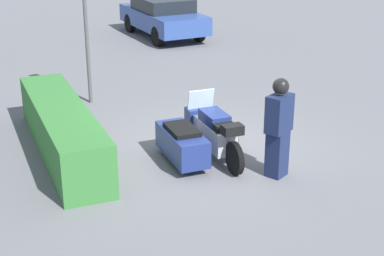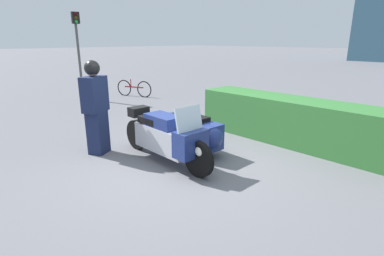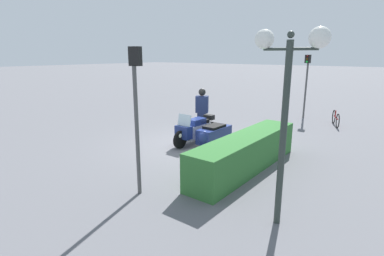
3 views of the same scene
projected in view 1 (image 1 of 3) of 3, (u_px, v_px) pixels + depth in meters
name	position (u px, v px, depth m)	size (l,w,h in m)	color
ground_plane	(205.00, 150.00, 11.66)	(160.00, 160.00, 0.00)	slate
police_motorcycle	(195.00, 135.00, 11.17)	(2.42, 1.29, 1.14)	black
officer_rider	(279.00, 126.00, 10.25)	(0.50, 0.58, 1.81)	#192347
hedge_bush_curbside	(62.00, 130.00, 11.36)	(4.61, 0.91, 0.97)	#337033
traffic_light_near	(86.00, 14.00, 13.62)	(0.22, 0.28, 3.29)	#4C4C4C
parked_car_background	(163.00, 16.00, 21.19)	(4.31, 2.07, 1.41)	#2D478C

